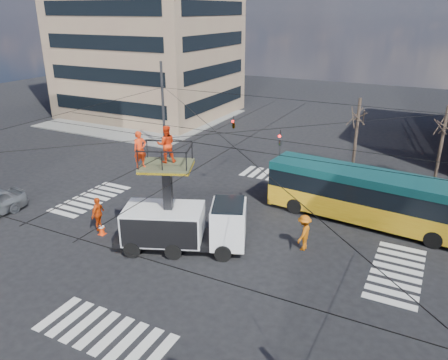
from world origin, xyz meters
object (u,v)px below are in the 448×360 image
city_bus (372,197)px  traffic_cone (102,229)px  worker_ground (98,214)px  utility_truck (183,212)px  flagger (304,233)px

city_bus → traffic_cone: (-13.55, -8.60, -1.35)m
city_bus → worker_ground: (-14.07, -8.22, -0.70)m
utility_truck → traffic_cone: 5.47m
utility_truck → traffic_cone: bearing=167.5°
traffic_cone → flagger: bearing=18.7°
city_bus → worker_ground: city_bus is taller
flagger → city_bus: bearing=155.8°
worker_ground → flagger: bearing=-84.4°
utility_truck → flagger: 6.58m
city_bus → flagger: city_bus is taller
city_bus → traffic_cone: 16.11m
city_bus → flagger: (-2.62, -4.91, -0.71)m
traffic_cone → flagger: (10.93, 3.70, 0.64)m
city_bus → worker_ground: 16.31m
worker_ground → traffic_cone: bearing=-136.8°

